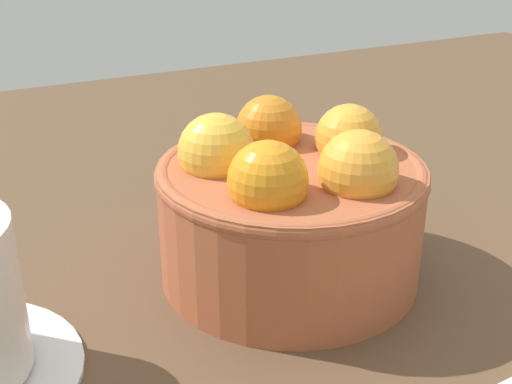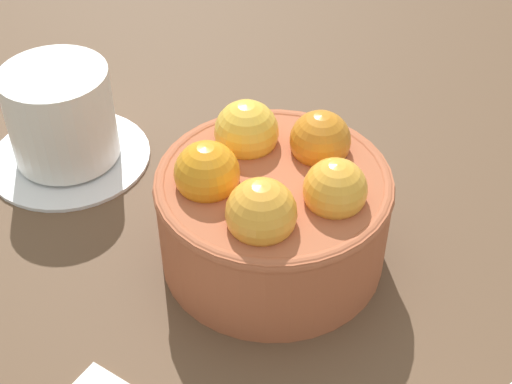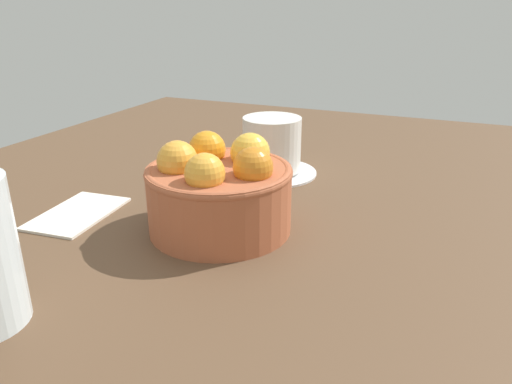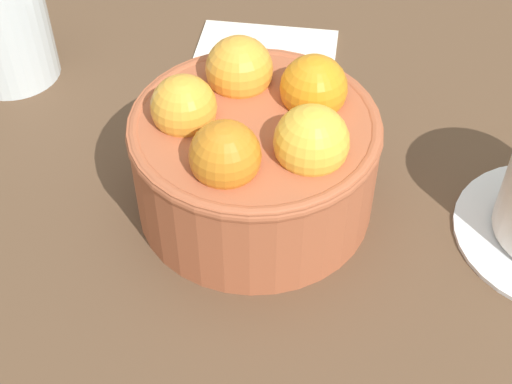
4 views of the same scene
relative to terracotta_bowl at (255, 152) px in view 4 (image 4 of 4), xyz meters
The scene contains 3 objects.
ground_plane 6.14cm from the terracotta_bowl, 154.65° to the right, with size 129.18×96.89×3.19cm, color brown.
terracotta_bowl is the anchor object (origin of this frame).
folded_napkin 17.85cm from the terracotta_bowl, 100.44° to the left, with size 11.53×7.18×0.60cm, color white.
Camera 4 is at (7.84, -32.56, 35.19)cm, focal length 51.17 mm.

